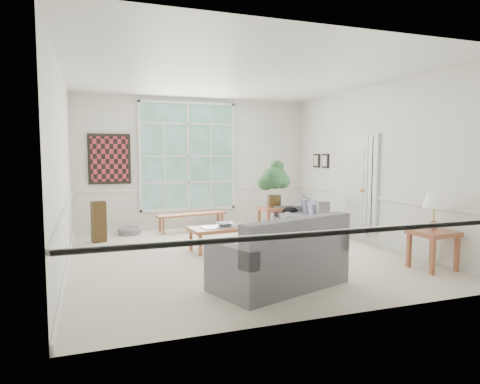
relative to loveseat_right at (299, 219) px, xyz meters
name	(u,v)px	position (x,y,z in m)	size (l,w,h in m)	color
floor	(238,254)	(-1.52, -0.70, -0.44)	(5.50, 6.00, 0.01)	beige
ceiling	(238,76)	(-1.52, -0.70, 2.57)	(5.50, 6.00, 0.02)	white
wall_back	(196,163)	(-1.52, 2.30, 1.07)	(5.50, 0.02, 3.00)	silver
wall_front	(335,176)	(-1.52, -3.70, 1.07)	(5.50, 0.02, 3.00)	silver
wall_left	(63,169)	(-4.27, -0.70, 1.07)	(0.02, 6.00, 3.00)	silver
wall_right	(375,165)	(1.23, -0.70, 1.07)	(0.02, 6.00, 3.00)	silver
window_back	(188,156)	(-1.72, 2.26, 1.22)	(2.30, 0.08, 2.40)	white
entry_door	(354,186)	(1.19, -0.10, 0.62)	(0.08, 0.90, 2.10)	white
door_sidelight	(373,184)	(1.19, -0.73, 0.72)	(0.08, 0.26, 1.90)	white
wall_art	(109,159)	(-3.47, 2.25, 1.17)	(0.90, 0.06, 1.10)	#581A22
wall_frame_near	(325,161)	(1.19, 1.05, 1.12)	(0.04, 0.26, 0.32)	black
wall_frame_far	(316,161)	(1.19, 1.45, 1.12)	(0.04, 0.26, 0.32)	black
loveseat_right	(299,219)	(0.00, 0.00, 0.00)	(0.82, 1.59, 0.86)	slate
loveseat_front	(279,251)	(-1.62, -2.56, 0.04)	(1.73, 0.90, 0.94)	slate
coffee_table	(221,238)	(-1.71, -0.32, -0.22)	(1.13, 0.61, 0.42)	#9A5638
pewter_bowl	(225,224)	(-1.64, -0.29, 0.03)	(0.35, 0.35, 0.09)	#A2A1A7
window_bench	(192,222)	(-1.75, 1.80, -0.24)	(1.61, 0.31, 0.37)	#9A5638
end_table	(273,221)	(-0.20, 0.82, -0.15)	(0.56, 0.56, 0.56)	#9A5638
houseplant	(274,183)	(-0.14, 0.89, 0.65)	(0.60, 0.60, 1.03)	#2A5630
side_table	(432,250)	(0.88, -2.59, -0.14)	(0.57, 0.57, 0.59)	#9A5638
table_lamp	(434,211)	(0.95, -2.52, 0.44)	(0.33, 0.33, 0.57)	white
pet_bed	(129,231)	(-3.13, 1.76, -0.36)	(0.49, 0.49, 0.14)	slate
floor_speaker	(99,222)	(-3.76, 1.13, -0.03)	(0.25, 0.20, 0.80)	#382812
cat	(290,210)	(0.07, 0.56, 0.09)	(0.36, 0.25, 0.17)	black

